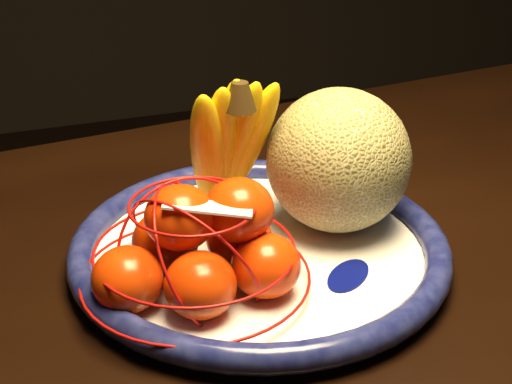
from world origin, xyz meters
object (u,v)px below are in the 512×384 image
object	(u,v)px
cantaloupe	(338,160)
mandarin_bag	(201,249)
dining_table	(431,329)
fruit_bowl	(259,250)
banana_bunch	(226,145)

from	to	relation	value
cantaloupe	mandarin_bag	size ratio (longest dim) A/B	0.56
dining_table	fruit_bowl	distance (m)	0.19
dining_table	cantaloupe	distance (m)	0.19
fruit_bowl	mandarin_bag	xyz separation A→B (m)	(-0.07, -0.04, 0.04)
dining_table	cantaloupe	xyz separation A→B (m)	(-0.07, 0.08, 0.16)
dining_table	banana_bunch	size ratio (longest dim) A/B	9.19
cantaloupe	mandarin_bag	xyz separation A→B (m)	(-0.16, -0.06, -0.03)
fruit_bowl	banana_bunch	size ratio (longest dim) A/B	2.08
banana_bunch	mandarin_bag	world-z (taller)	banana_bunch
mandarin_bag	fruit_bowl	bearing A→B (deg)	31.93
fruit_bowl	banana_bunch	distance (m)	0.10
dining_table	fruit_bowl	xyz separation A→B (m)	(-0.16, 0.05, 0.09)
cantaloupe	mandarin_bag	world-z (taller)	cantaloupe
banana_bunch	fruit_bowl	bearing A→B (deg)	-83.14
banana_bunch	dining_table	bearing A→B (deg)	-39.41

